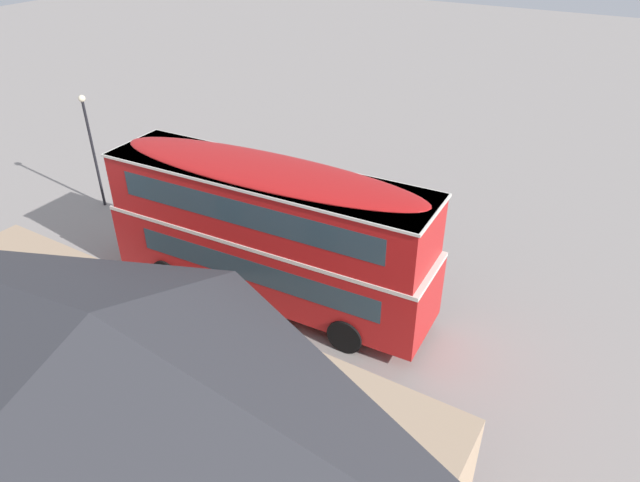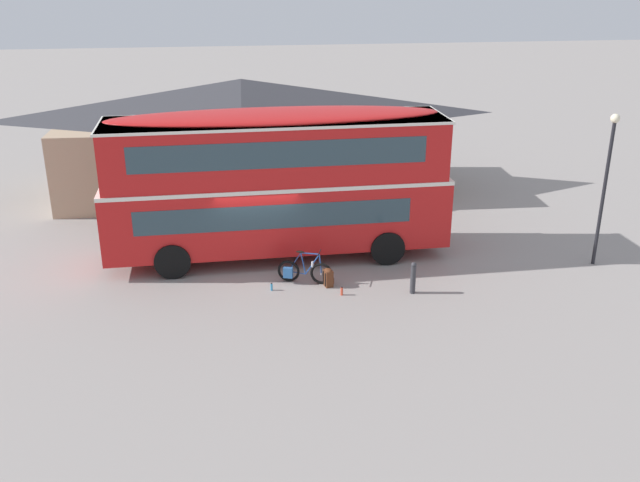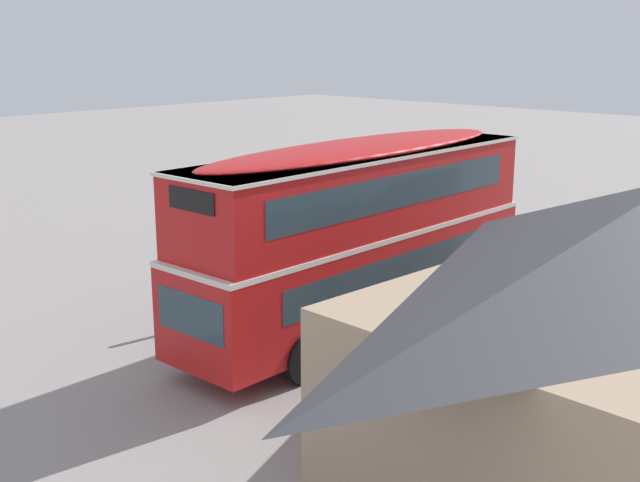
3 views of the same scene
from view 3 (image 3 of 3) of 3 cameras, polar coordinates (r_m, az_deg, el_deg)
The scene contains 7 objects.
ground_plane at distance 21.65m, azimuth 2.87°, elevation -5.33°, with size 120.00×120.00×0.00m, color gray.
double_decker_bus at distance 20.02m, azimuth 2.88°, elevation 0.94°, with size 10.86×2.84×4.79m.
touring_bicycle at distance 21.68m, azimuth -2.49°, elevation -4.25°, with size 1.62×0.67×1.02m.
backpack_on_ground at distance 21.47m, azimuth -4.48°, elevation -4.71°, with size 0.33×0.36×0.56m.
water_bottle_red_squeeze at distance 21.81m, azimuth -6.22°, elevation -4.90°, with size 0.07×0.07×0.26m.
water_bottle_blue_sports at distance 22.68m, azimuth -1.41°, elevation -4.10°, with size 0.07×0.07×0.23m.
kerb_bollard at distance 20.61m, azimuth -10.90°, elevation -5.13°, with size 0.16×0.16×0.97m.
Camera 3 is at (15.49, 13.29, 7.22)m, focal length 45.63 mm.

